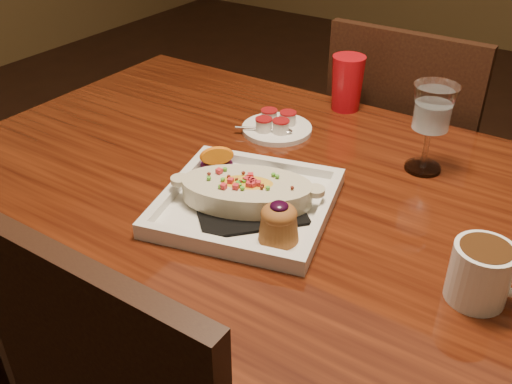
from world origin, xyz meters
The scene contains 8 objects.
table centered at (0.00, 0.00, 0.65)m, with size 1.50×0.90×0.75m.
chair_far centered at (0.00, 0.63, 0.51)m, with size 0.42×0.42×0.93m.
plate centered at (-0.05, -0.10, 0.78)m, with size 0.36×0.36×0.08m.
coffee_mug centered at (0.36, -0.11, 0.80)m, with size 0.12×0.09×0.09m.
goblet centered at (0.16, 0.22, 0.88)m, with size 0.09×0.09×0.18m.
saucer centered at (-0.18, 0.20, 0.76)m, with size 0.16×0.16×0.11m.
creamer_loose centered at (-0.17, 0.23, 0.76)m, with size 0.03×0.03×0.02m.
red_tumbler centered at (-0.10, 0.40, 0.82)m, with size 0.08×0.08×0.13m, color red.
Camera 1 is at (0.44, -0.81, 1.34)m, focal length 40.00 mm.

